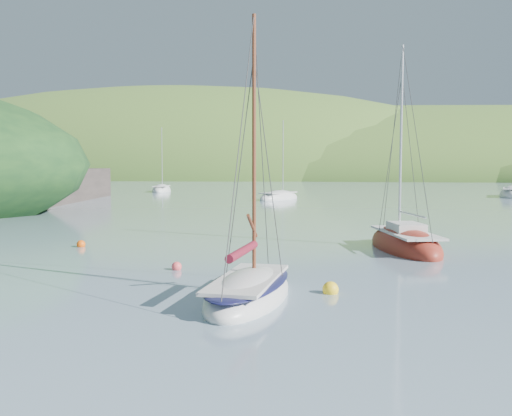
% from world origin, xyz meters
% --- Properties ---
extents(ground, '(700.00, 700.00, 0.00)m').
position_xyz_m(ground, '(0.00, 0.00, 0.00)').
color(ground, slate).
rests_on(ground, ground).
extents(shoreline_hills, '(690.00, 135.00, 56.00)m').
position_xyz_m(shoreline_hills, '(-9.66, 172.42, 0.00)').
color(shoreline_hills, '#3A6727').
rests_on(shoreline_hills, ground).
extents(daysailer_white, '(2.41, 5.99, 9.09)m').
position_xyz_m(daysailer_white, '(1.74, -0.01, 0.21)').
color(daysailer_white, silver).
rests_on(daysailer_white, ground).
extents(sloop_red, '(4.17, 7.44, 10.44)m').
position_xyz_m(sloop_red, '(6.98, 10.96, 0.21)').
color(sloop_red, maroon).
rests_on(sloop_red, ground).
extents(distant_sloop_a, '(5.02, 7.24, 9.79)m').
position_xyz_m(distant_sloop_a, '(-4.40, 47.48, 0.17)').
color(distant_sloop_a, silver).
rests_on(distant_sloop_a, ground).
extents(distant_sloop_c, '(3.93, 7.55, 10.26)m').
position_xyz_m(distant_sloop_c, '(-24.12, 63.03, 0.18)').
color(distant_sloop_c, silver).
rests_on(distant_sloop_c, ground).
extents(mooring_buoys, '(12.94, 8.25, 0.50)m').
position_xyz_m(mooring_buoys, '(-0.74, 4.03, 0.12)').
color(mooring_buoys, yellow).
rests_on(mooring_buoys, ground).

